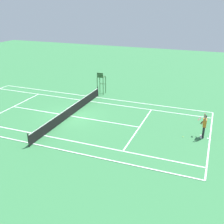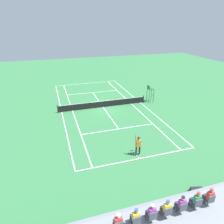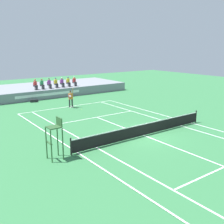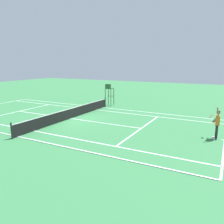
# 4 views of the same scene
# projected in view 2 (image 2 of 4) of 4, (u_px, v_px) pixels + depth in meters

# --- Properties ---
(ground_plane) EXTENTS (80.00, 80.00, 0.00)m
(ground_plane) POSITION_uv_depth(u_px,v_px,m) (103.00, 107.00, 28.07)
(ground_plane) COLOR #337542
(court) EXTENTS (11.08, 23.88, 0.03)m
(court) POSITION_uv_depth(u_px,v_px,m) (103.00, 107.00, 28.07)
(court) COLOR #337542
(court) RESTS_ON ground
(net) EXTENTS (11.98, 0.10, 1.07)m
(net) POSITION_uv_depth(u_px,v_px,m) (103.00, 104.00, 27.86)
(net) COLOR black
(net) RESTS_ON ground
(barrier_wall) EXTENTS (23.84, 0.25, 1.13)m
(barrier_wall) POSITION_uv_depth(u_px,v_px,m) (177.00, 203.00, 12.78)
(barrier_wall) COLOR gray
(barrier_wall) RESTS_ON ground
(spectator_seated_0) EXTENTS (0.44, 0.60, 1.27)m
(spectator_seated_0) POSITION_uv_depth(u_px,v_px,m) (209.00, 197.00, 11.70)
(spectator_seated_0) COLOR #474C56
(spectator_seated_0) RESTS_ON bleacher_platform
(spectator_seated_1) EXTENTS (0.44, 0.60, 1.27)m
(spectator_seated_1) POSITION_uv_depth(u_px,v_px,m) (196.00, 200.00, 11.47)
(spectator_seated_1) COLOR #474C56
(spectator_seated_1) RESTS_ON bleacher_platform
(spectator_seated_2) EXTENTS (0.44, 0.60, 1.27)m
(spectator_seated_2) POSITION_uv_depth(u_px,v_px,m) (181.00, 205.00, 11.21)
(spectator_seated_2) COLOR #474C56
(spectator_seated_2) RESTS_ON bleacher_platform
(spectator_seated_3) EXTENTS (0.44, 0.60, 1.27)m
(spectator_seated_3) POSITION_uv_depth(u_px,v_px,m) (166.00, 209.00, 10.96)
(spectator_seated_3) COLOR #474C56
(spectator_seated_3) RESTS_ON bleacher_platform
(spectator_seated_4) EXTENTS (0.44, 0.60, 1.27)m
(spectator_seated_4) POSITION_uv_depth(u_px,v_px,m) (151.00, 213.00, 10.72)
(spectator_seated_4) COLOR #474C56
(spectator_seated_4) RESTS_ON bleacher_platform
(spectator_seated_5) EXTENTS (0.44, 0.60, 1.27)m
(spectator_seated_5) POSITION_uv_depth(u_px,v_px,m) (135.00, 218.00, 10.48)
(spectator_seated_5) COLOR #474C56
(spectator_seated_5) RESTS_ON bleacher_platform
(spectator_seated_6) EXTENTS (0.44, 0.60, 1.27)m
(spectator_seated_6) POSITION_uv_depth(u_px,v_px,m) (118.00, 223.00, 10.22)
(spectator_seated_6) COLOR #474C56
(spectator_seated_6) RESTS_ON bleacher_platform
(tennis_player) EXTENTS (0.76, 0.66, 2.08)m
(tennis_player) POSITION_uv_depth(u_px,v_px,m) (138.00, 146.00, 17.80)
(tennis_player) COLOR #232328
(tennis_player) RESTS_ON ground
(tennis_ball) EXTENTS (0.07, 0.07, 0.07)m
(tennis_ball) POSITION_uv_depth(u_px,v_px,m) (127.00, 147.00, 19.25)
(tennis_ball) COLOR #D1E533
(tennis_ball) RESTS_ON ground
(umpire_chair) EXTENTS (0.77, 0.77, 2.44)m
(umpire_chair) POSITION_uv_depth(u_px,v_px,m) (150.00, 91.00, 29.32)
(umpire_chair) COLOR #2D562D
(umpire_chair) RESTS_ON ground
(equipment_bag) EXTENTS (0.95, 0.54, 0.32)m
(equipment_bag) POSITION_uv_depth(u_px,v_px,m) (197.00, 190.00, 14.27)
(equipment_bag) COLOR black
(equipment_bag) RESTS_ON ground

